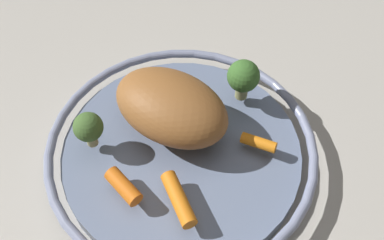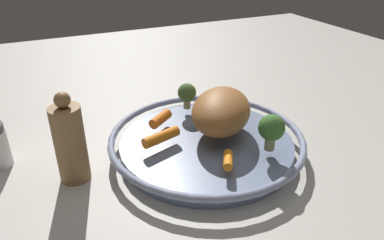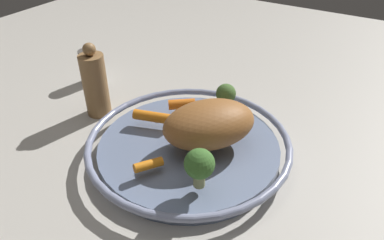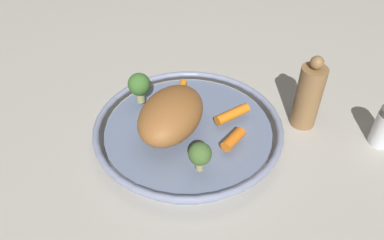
# 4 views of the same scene
# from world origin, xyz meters

# --- Properties ---
(ground_plane) EXTENTS (1.86, 1.86, 0.00)m
(ground_plane) POSITION_xyz_m (0.00, 0.00, 0.00)
(ground_plane) COLOR #B7B2A8
(serving_bowl) EXTENTS (0.35, 0.35, 0.04)m
(serving_bowl) POSITION_xyz_m (0.00, 0.00, 0.02)
(serving_bowl) COLOR slate
(serving_bowl) RESTS_ON ground_plane
(roast_chicken_piece) EXTENTS (0.18, 0.18, 0.07)m
(roast_chicken_piece) POSITION_xyz_m (0.01, -0.03, 0.07)
(roast_chicken_piece) COLOR #955C2D
(roast_chicken_piece) RESTS_ON serving_bowl
(baby_carrot_right) EXTENTS (0.05, 0.04, 0.02)m
(baby_carrot_right) POSITION_xyz_m (-0.10, 0.01, 0.04)
(baby_carrot_right) COLOR orange
(baby_carrot_right) RESTS_ON serving_bowl
(baby_carrot_left) EXTENTS (0.04, 0.07, 0.02)m
(baby_carrot_left) POSITION_xyz_m (0.01, 0.08, 0.05)
(baby_carrot_left) COLOR orange
(baby_carrot_left) RESTS_ON serving_bowl
(baby_carrot_center) EXTENTS (0.05, 0.05, 0.02)m
(baby_carrot_center) POSITION_xyz_m (0.07, 0.06, 0.05)
(baby_carrot_center) COLOR orange
(baby_carrot_center) RESTS_ON serving_bowl
(broccoli_floret_edge) EXTENTS (0.04, 0.04, 0.05)m
(broccoli_floret_edge) POSITION_xyz_m (0.11, -0.01, 0.07)
(broccoli_floret_edge) COLOR tan
(broccoli_floret_edge) RESTS_ON serving_bowl
(broccoli_floret_large) EXTENTS (0.04, 0.04, 0.06)m
(broccoli_floret_large) POSITION_xyz_m (-0.09, -0.07, 0.08)
(broccoli_floret_large) COLOR tan
(broccoli_floret_large) RESTS_ON serving_bowl
(pepper_mill) EXTENTS (0.05, 0.05, 0.15)m
(pepper_mill) POSITION_xyz_m (0.02, 0.23, 0.07)
(pepper_mill) COLOR olive
(pepper_mill) RESTS_ON ground_plane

